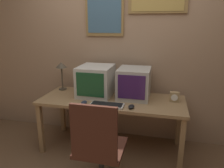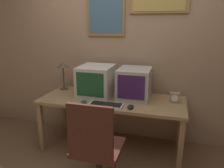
{
  "view_description": "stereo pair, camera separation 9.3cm",
  "coord_description": "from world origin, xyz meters",
  "px_view_note": "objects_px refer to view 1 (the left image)",
  "views": [
    {
      "loc": [
        0.62,
        -1.63,
        1.63
      ],
      "look_at": [
        0.0,
        0.9,
        0.9
      ],
      "focal_mm": 35.0,
      "sensor_mm": 36.0,
      "label": 1
    },
    {
      "loc": [
        0.71,
        -1.6,
        1.63
      ],
      "look_at": [
        0.0,
        0.9,
        0.9
      ],
      "focal_mm": 35.0,
      "sensor_mm": 36.0,
      "label": 2
    }
  ],
  "objects_px": {
    "monitor_right": "(134,83)",
    "mouse_near_keyboard": "(131,107)",
    "desk_clock": "(174,97)",
    "office_chair": "(99,155)",
    "monitor_left": "(96,81)",
    "mouse_far_corner": "(84,102)",
    "desk_lamp": "(61,68)",
    "keyboard_main": "(107,105)"
  },
  "relations": [
    {
      "from": "desk_lamp",
      "to": "office_chair",
      "type": "xyz_separation_m",
      "value": [
        0.85,
        -1.01,
        -0.6
      ]
    },
    {
      "from": "monitor_left",
      "to": "desk_lamp",
      "type": "xyz_separation_m",
      "value": [
        -0.54,
        0.12,
        0.12
      ]
    },
    {
      "from": "keyboard_main",
      "to": "mouse_far_corner",
      "type": "bearing_deg",
      "value": 179.86
    },
    {
      "from": "mouse_far_corner",
      "to": "desk_clock",
      "type": "relative_size",
      "value": 0.83
    },
    {
      "from": "desk_clock",
      "to": "office_chair",
      "type": "xyz_separation_m",
      "value": [
        -0.69,
        -0.87,
        -0.35
      ]
    },
    {
      "from": "monitor_left",
      "to": "desk_clock",
      "type": "xyz_separation_m",
      "value": [
        1.0,
        -0.02,
        -0.13
      ]
    },
    {
      "from": "mouse_far_corner",
      "to": "desk_lamp",
      "type": "distance_m",
      "value": 0.75
    },
    {
      "from": "mouse_near_keyboard",
      "to": "desk_lamp",
      "type": "bearing_deg",
      "value": 156.25
    },
    {
      "from": "mouse_near_keyboard",
      "to": "office_chair",
      "type": "bearing_deg",
      "value": -112.22
    },
    {
      "from": "monitor_right",
      "to": "office_chair",
      "type": "bearing_deg",
      "value": -101.82
    },
    {
      "from": "mouse_far_corner",
      "to": "office_chair",
      "type": "distance_m",
      "value": 0.71
    },
    {
      "from": "keyboard_main",
      "to": "desk_clock",
      "type": "bearing_deg",
      "value": 23.79
    },
    {
      "from": "keyboard_main",
      "to": "mouse_near_keyboard",
      "type": "relative_size",
      "value": 3.48
    },
    {
      "from": "monitor_left",
      "to": "keyboard_main",
      "type": "relative_size",
      "value": 1.22
    },
    {
      "from": "monitor_left",
      "to": "mouse_far_corner",
      "type": "distance_m",
      "value": 0.4
    },
    {
      "from": "mouse_near_keyboard",
      "to": "desk_lamp",
      "type": "relative_size",
      "value": 0.29
    },
    {
      "from": "desk_clock",
      "to": "monitor_right",
      "type": "bearing_deg",
      "value": 174.91
    },
    {
      "from": "desk_clock",
      "to": "office_chair",
      "type": "relative_size",
      "value": 0.13
    },
    {
      "from": "desk_clock",
      "to": "desk_lamp",
      "type": "distance_m",
      "value": 1.57
    },
    {
      "from": "mouse_far_corner",
      "to": "desk_lamp",
      "type": "relative_size",
      "value": 0.26
    },
    {
      "from": "monitor_right",
      "to": "keyboard_main",
      "type": "bearing_deg",
      "value": -124.06
    },
    {
      "from": "monitor_right",
      "to": "mouse_near_keyboard",
      "type": "distance_m",
      "value": 0.41
    },
    {
      "from": "office_chair",
      "to": "desk_clock",
      "type": "bearing_deg",
      "value": 51.46
    },
    {
      "from": "keyboard_main",
      "to": "desk_lamp",
      "type": "bearing_deg",
      "value": 148.91
    },
    {
      "from": "desk_lamp",
      "to": "office_chair",
      "type": "relative_size",
      "value": 0.41
    },
    {
      "from": "monitor_left",
      "to": "mouse_far_corner",
      "type": "xyz_separation_m",
      "value": [
        -0.04,
        -0.35,
        -0.18
      ]
    },
    {
      "from": "keyboard_main",
      "to": "mouse_far_corner",
      "type": "height_order",
      "value": "mouse_far_corner"
    },
    {
      "from": "desk_lamp",
      "to": "monitor_right",
      "type": "bearing_deg",
      "value": -5.16
    },
    {
      "from": "desk_clock",
      "to": "office_chair",
      "type": "bearing_deg",
      "value": -128.54
    },
    {
      "from": "mouse_near_keyboard",
      "to": "mouse_far_corner",
      "type": "bearing_deg",
      "value": -179.82
    },
    {
      "from": "keyboard_main",
      "to": "mouse_far_corner",
      "type": "relative_size",
      "value": 3.85
    },
    {
      "from": "mouse_near_keyboard",
      "to": "desk_clock",
      "type": "bearing_deg",
      "value": 35.02
    },
    {
      "from": "office_chair",
      "to": "monitor_left",
      "type": "bearing_deg",
      "value": 109.02
    },
    {
      "from": "mouse_far_corner",
      "to": "monitor_left",
      "type": "bearing_deg",
      "value": 83.92
    },
    {
      "from": "mouse_near_keyboard",
      "to": "mouse_far_corner",
      "type": "distance_m",
      "value": 0.56
    },
    {
      "from": "monitor_right",
      "to": "office_chair",
      "type": "xyz_separation_m",
      "value": [
        -0.19,
        -0.92,
        -0.47
      ]
    },
    {
      "from": "monitor_right",
      "to": "keyboard_main",
      "type": "height_order",
      "value": "monitor_right"
    },
    {
      "from": "monitor_left",
      "to": "desk_clock",
      "type": "bearing_deg",
      "value": -1.11
    },
    {
      "from": "mouse_near_keyboard",
      "to": "mouse_far_corner",
      "type": "xyz_separation_m",
      "value": [
        -0.56,
        -0.0,
        0.0
      ]
    },
    {
      "from": "monitor_right",
      "to": "mouse_far_corner",
      "type": "distance_m",
      "value": 0.68
    },
    {
      "from": "mouse_near_keyboard",
      "to": "monitor_right",
      "type": "bearing_deg",
      "value": 94.35
    },
    {
      "from": "office_chair",
      "to": "monitor_right",
      "type": "bearing_deg",
      "value": 78.18
    }
  ]
}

